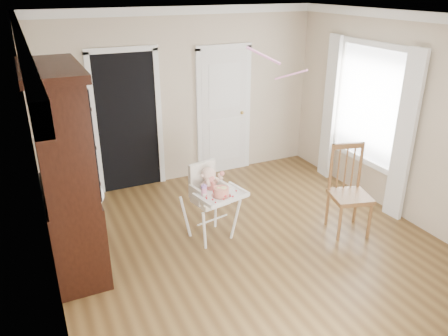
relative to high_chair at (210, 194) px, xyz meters
name	(u,v)px	position (x,y,z in m)	size (l,w,h in m)	color
floor	(258,253)	(0.38, -0.57, -0.62)	(5.00, 5.00, 0.00)	#53391C
ceiling	(267,18)	(0.38, -0.57, 2.08)	(5.00, 5.00, 0.00)	white
wall_back	(183,98)	(0.38, 1.93, 0.73)	(4.50, 4.50, 0.00)	beige
wall_left	(41,186)	(-1.87, -0.57, 0.73)	(5.00, 5.00, 0.00)	beige
wall_right	(414,123)	(2.63, -0.57, 0.73)	(5.00, 5.00, 0.00)	beige
crown_molding	(266,24)	(0.38, -0.57, 2.02)	(4.50, 5.00, 0.12)	white
doorway	(127,120)	(-0.52, 1.91, 0.49)	(1.06, 0.05, 2.22)	black
closet_door	(224,113)	(1.08, 1.91, 0.40)	(0.96, 0.09, 2.13)	white
window_right	(366,112)	(2.55, 0.23, 0.66)	(0.13, 1.84, 2.30)	white
high_chair	(210,194)	(0.00, 0.00, 0.00)	(0.69, 0.81, 1.01)	white
baby	(209,183)	(0.00, 0.02, 0.13)	(0.31, 0.22, 0.41)	beige
cake	(221,192)	(0.04, -0.25, 0.13)	(0.23, 0.23, 0.11)	silver
sippy_cup	(204,190)	(-0.15, -0.16, 0.15)	(0.07, 0.07, 0.17)	pink
china_cabinet	(66,174)	(-1.61, 0.12, 0.52)	(0.60, 1.36, 2.29)	black
dining_chair	(349,193)	(1.69, -0.57, -0.09)	(0.57, 0.57, 1.15)	brown
streamer	(263,55)	(0.62, -0.10, 1.64)	(0.03, 0.50, 0.02)	#FB91CF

